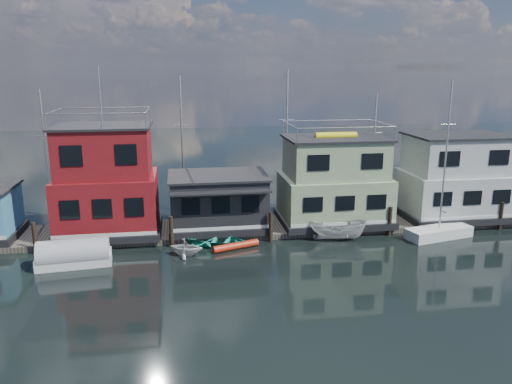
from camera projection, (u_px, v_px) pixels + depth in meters
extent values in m
plane|color=black|center=(246.00, 302.00, 26.62)|extent=(160.00, 160.00, 0.00)
cube|color=#595147|center=(225.00, 229.00, 38.08)|extent=(48.00, 5.00, 0.40)
cube|color=black|center=(110.00, 228.00, 36.72)|extent=(7.40, 5.90, 0.50)
cube|color=maroon|center=(108.00, 201.00, 36.20)|extent=(7.00, 5.50, 3.74)
cube|color=maroon|center=(104.00, 152.00, 35.32)|extent=(6.30, 4.95, 3.46)
cube|color=black|center=(103.00, 126.00, 34.88)|extent=(6.65, 5.23, 0.16)
cylinder|color=silver|center=(100.00, 96.00, 34.38)|extent=(0.08, 0.08, 4.00)
cube|color=black|center=(219.00, 223.00, 37.90)|extent=(7.40, 5.40, 0.50)
cube|color=black|center=(218.00, 199.00, 37.42)|extent=(7.00, 5.00, 3.40)
cube|color=black|center=(218.00, 175.00, 36.99)|extent=(7.30, 5.30, 0.16)
cube|color=black|center=(221.00, 192.00, 34.45)|extent=(7.00, 1.20, 0.12)
cube|color=black|center=(333.00, 218.00, 39.22)|extent=(8.40, 5.90, 0.50)
cube|color=#95AD80|center=(334.00, 196.00, 38.78)|extent=(8.00, 5.50, 3.12)
cube|color=#95AD80|center=(335.00, 158.00, 38.05)|extent=(7.20, 4.95, 2.88)
cube|color=black|center=(336.00, 138.00, 37.68)|extent=(7.60, 5.23, 0.16)
cylinder|color=yellow|center=(336.00, 136.00, 37.64)|extent=(3.20, 0.56, 0.56)
cube|color=black|center=(451.00, 213.00, 40.70)|extent=(8.40, 5.90, 0.50)
cube|color=beige|center=(453.00, 191.00, 40.26)|extent=(8.00, 5.50, 3.12)
cube|color=beige|center=(457.00, 154.00, 39.53)|extent=(7.20, 4.95, 2.88)
cube|color=black|center=(458.00, 135.00, 39.16)|extent=(7.60, 5.23, 0.16)
cylinder|color=#2D2116|center=(35.00, 238.00, 33.26)|extent=(0.28, 0.28, 2.20)
cylinder|color=#2D2116|center=(171.00, 232.00, 34.59)|extent=(0.28, 0.28, 2.20)
cylinder|color=#2D2116|center=(270.00, 227.00, 35.62)|extent=(0.28, 0.28, 2.20)
cylinder|color=#2D2116|center=(390.00, 221.00, 36.95)|extent=(0.28, 0.28, 2.20)
cylinder|color=#2D2116|center=(501.00, 216.00, 38.27)|extent=(0.28, 0.28, 2.20)
cylinder|color=silver|center=(46.00, 155.00, 40.54)|extent=(0.16, 0.16, 10.50)
cylinder|color=silver|center=(44.00, 136.00, 40.15)|extent=(1.40, 0.06, 0.06)
cylinder|color=silver|center=(182.00, 146.00, 42.04)|extent=(0.16, 0.16, 11.50)
cylinder|color=silver|center=(181.00, 125.00, 41.62)|extent=(1.40, 0.06, 0.06)
cylinder|color=silver|center=(287.00, 140.00, 43.30)|extent=(0.16, 0.16, 12.00)
cylinder|color=silver|center=(287.00, 120.00, 42.87)|extent=(1.40, 0.06, 0.06)
cylinder|color=silver|center=(374.00, 150.00, 44.73)|extent=(0.16, 0.16, 10.00)
cylinder|color=silver|center=(375.00, 133.00, 44.36)|extent=(1.40, 0.06, 0.06)
cylinder|color=silver|center=(447.00, 142.00, 45.64)|extent=(0.16, 0.16, 11.00)
cylinder|color=silver|center=(448.00, 124.00, 45.24)|extent=(1.40, 0.06, 0.06)
imported|color=silver|center=(186.00, 247.00, 33.09)|extent=(2.76, 2.56, 1.19)
imported|color=teal|center=(218.00, 240.00, 34.92)|extent=(4.87, 4.23, 0.84)
cube|color=silver|center=(439.00, 233.00, 36.61)|extent=(5.24, 2.77, 0.78)
cylinder|color=silver|center=(444.00, 180.00, 35.65)|extent=(0.12, 0.12, 7.10)
cube|color=silver|center=(441.00, 210.00, 36.19)|extent=(0.41, 1.52, 0.05)
cube|color=silver|center=(74.00, 260.00, 31.48)|extent=(4.69, 2.19, 0.76)
cylinder|color=#A6A5AA|center=(74.00, 253.00, 31.38)|extent=(4.49, 2.28, 1.84)
cylinder|color=red|center=(236.00, 246.00, 34.26)|extent=(3.33, 1.57, 0.49)
imported|color=silver|center=(338.00, 229.00, 36.00)|extent=(4.39, 2.61, 1.59)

